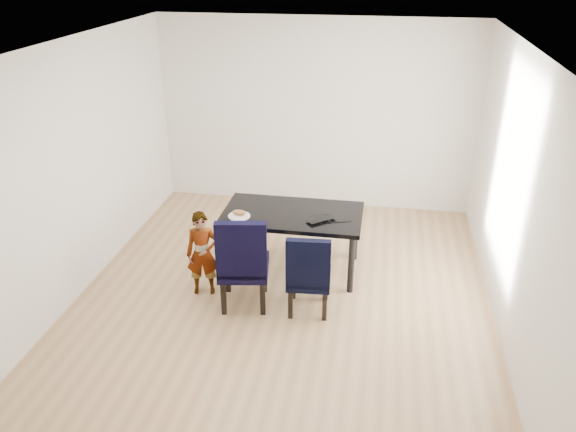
% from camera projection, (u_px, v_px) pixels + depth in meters
% --- Properties ---
extents(floor, '(4.50, 5.00, 0.01)m').
position_uv_depth(floor, '(285.00, 292.00, 6.34)').
color(floor, tan).
rests_on(floor, ground).
extents(ceiling, '(4.50, 5.00, 0.01)m').
position_uv_depth(ceiling, '(284.00, 44.00, 5.16)').
color(ceiling, white).
rests_on(ceiling, wall_back).
extents(wall_back, '(4.50, 0.01, 2.70)m').
position_uv_depth(wall_back, '(316.00, 115.00, 7.97)').
color(wall_back, silver).
rests_on(wall_back, ground).
extents(wall_front, '(4.50, 0.01, 2.70)m').
position_uv_depth(wall_front, '(215.00, 328.00, 3.52)').
color(wall_front, silver).
rests_on(wall_front, ground).
extents(wall_left, '(0.01, 5.00, 2.70)m').
position_uv_depth(wall_left, '(81.00, 167.00, 6.09)').
color(wall_left, silver).
rests_on(wall_left, ground).
extents(wall_right, '(0.01, 5.00, 2.70)m').
position_uv_depth(wall_right, '(515.00, 195.00, 5.40)').
color(wall_right, silver).
rests_on(wall_right, ground).
extents(dining_table, '(1.60, 0.90, 0.75)m').
position_uv_depth(dining_table, '(292.00, 241.00, 6.61)').
color(dining_table, black).
rests_on(dining_table, floor).
extents(chair_left, '(0.60, 0.62, 1.08)m').
position_uv_depth(chair_left, '(244.00, 259.00, 5.91)').
color(chair_left, black).
rests_on(chair_left, floor).
extents(chair_right, '(0.48, 0.50, 0.93)m').
position_uv_depth(chair_right, '(309.00, 271.00, 5.84)').
color(chair_right, black).
rests_on(chair_right, floor).
extents(child, '(0.40, 0.31, 0.97)m').
position_uv_depth(child, '(202.00, 254.00, 6.12)').
color(child, orange).
rests_on(child, floor).
extents(plate, '(0.30, 0.30, 0.01)m').
position_uv_depth(plate, '(239.00, 216.00, 6.36)').
color(plate, silver).
rests_on(plate, dining_table).
extents(sandwich, '(0.18, 0.13, 0.06)m').
position_uv_depth(sandwich, '(239.00, 212.00, 6.35)').
color(sandwich, '#9C6537').
rests_on(sandwich, plate).
extents(laptop, '(0.40, 0.38, 0.03)m').
position_uv_depth(laptop, '(319.00, 218.00, 6.30)').
color(laptop, black).
rests_on(laptop, dining_table).
extents(cable_tangle, '(0.15, 0.15, 0.01)m').
position_uv_depth(cable_tangle, '(325.00, 222.00, 6.23)').
color(cable_tangle, black).
rests_on(cable_tangle, dining_table).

